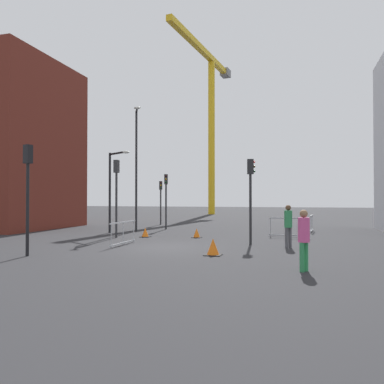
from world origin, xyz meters
TOP-DOWN VIEW (x-y plane):
  - ground at (0.00, 0.00)m, footprint 160.00×160.00m
  - construction_crane at (-5.65, 34.21)m, footprint 3.50×20.21m
  - streetlamp_tall at (-4.37, 7.14)m, footprint 0.87×1.37m
  - streetlamp_short at (-5.24, 5.55)m, footprint 1.84×1.15m
  - traffic_light_island at (3.69, 2.01)m, footprint 0.39×0.30m
  - traffic_light_near at (-3.07, 9.26)m, footprint 0.31×0.39m
  - traffic_light_crosswalk at (-5.07, 13.62)m, footprint 0.34×0.39m
  - traffic_light_verge at (-3.80, 3.20)m, footprint 0.25×0.37m
  - traffic_light_median at (-3.91, -3.79)m, footprint 0.39×0.30m
  - pedestrian_walking at (5.99, -4.13)m, footprint 0.34×0.34m
  - pedestrian_waiting at (5.40, 1.28)m, footprint 0.34×0.34m
  - safety_barrier_mid_span at (-1.96, 0.25)m, footprint 0.07×2.57m
  - safety_barrier_front at (5.29, 6.03)m, footprint 2.20×0.26m
  - safety_barrier_left_run at (6.63, 9.75)m, footprint 0.25×2.05m
  - traffic_cone_striped at (-2.39, 3.91)m, footprint 0.51×0.51m
  - traffic_cone_by_barrier at (0.45, 4.37)m, footprint 0.51×0.51m
  - traffic_cone_on_verge at (2.71, -1.71)m, footprint 0.63×0.63m

SIDE VIEW (x-z plane):
  - ground at x=0.00m, z-range 0.00..0.00m
  - traffic_cone_by_barrier at x=0.45m, z-range -0.02..0.49m
  - traffic_cone_striped at x=-2.39m, z-range -0.02..0.50m
  - traffic_cone_on_verge at x=2.71m, z-range -0.02..0.61m
  - safety_barrier_left_run at x=6.63m, z-range 0.02..1.10m
  - safety_barrier_front at x=5.29m, z-range 0.02..1.10m
  - safety_barrier_mid_span at x=-1.96m, z-range 0.02..1.10m
  - pedestrian_walking at x=5.99m, z-range 0.16..1.97m
  - pedestrian_waiting at x=5.40m, z-range 0.16..2.03m
  - traffic_light_crosswalk at x=-5.07m, z-range 0.64..4.21m
  - traffic_light_near at x=-3.07m, z-range 0.67..4.50m
  - traffic_light_island at x=3.69m, z-range 0.68..4.67m
  - traffic_light_median at x=-3.91m, z-range 0.70..4.86m
  - traffic_light_verge at x=-3.80m, z-range 0.71..4.98m
  - streetlamp_short at x=-5.24m, z-range 0.63..5.64m
  - streetlamp_tall at x=-4.37m, z-range 0.62..8.57m
  - construction_crane at x=-5.65m, z-range 4.00..25.75m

